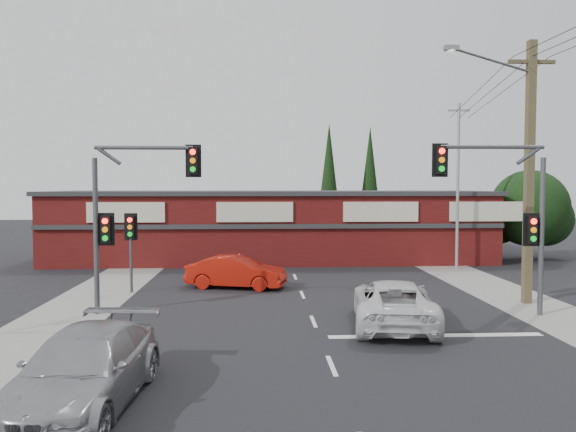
{
  "coord_description": "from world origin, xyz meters",
  "views": [
    {
      "loc": [
        -1.84,
        -17.89,
        4.49
      ],
      "look_at": [
        -0.71,
        3.0,
        3.4
      ],
      "focal_mm": 35.0,
      "sensor_mm": 36.0,
      "label": 1
    }
  ],
  "objects": [
    {
      "name": "ground",
      "position": [
        0.0,
        0.0,
        0.0
      ],
      "size": [
        120.0,
        120.0,
        0.0
      ],
      "primitive_type": "plane",
      "color": "black",
      "rests_on": "ground"
    },
    {
      "name": "road_strip",
      "position": [
        0.0,
        5.0,
        0.01
      ],
      "size": [
        14.0,
        70.0,
        0.01
      ],
      "primitive_type": "cube",
      "color": "black",
      "rests_on": "ground"
    },
    {
      "name": "verge_left",
      "position": [
        -8.5,
        5.0,
        0.01
      ],
      "size": [
        3.0,
        70.0,
        0.02
      ],
      "primitive_type": "cube",
      "color": "gray",
      "rests_on": "ground"
    },
    {
      "name": "verge_right",
      "position": [
        8.5,
        5.0,
        0.01
      ],
      "size": [
        3.0,
        70.0,
        0.02
      ],
      "primitive_type": "cube",
      "color": "gray",
      "rests_on": "ground"
    },
    {
      "name": "stop_line",
      "position": [
        3.5,
        -1.5,
        0.01
      ],
      "size": [
        6.5,
        0.35,
        0.01
      ],
      "primitive_type": "cube",
      "color": "silver",
      "rests_on": "ground"
    },
    {
      "name": "white_suv",
      "position": [
        2.54,
        -0.17,
        0.75
      ],
      "size": [
        3.3,
        5.7,
        1.49
      ],
      "primitive_type": "imported",
      "rotation": [
        0.0,
        0.0,
        2.98
      ],
      "color": "silver",
      "rests_on": "ground"
    },
    {
      "name": "silver_suv",
      "position": [
        -5.38,
        -6.48,
        0.77
      ],
      "size": [
        2.57,
        5.48,
        1.55
      ],
      "primitive_type": "imported",
      "rotation": [
        0.0,
        0.0,
        -0.08
      ],
      "color": "#9D9FA2",
      "rests_on": "ground"
    },
    {
      "name": "red_sedan",
      "position": [
        -2.8,
        6.86,
        0.72
      ],
      "size": [
        4.6,
        2.57,
        1.44
      ],
      "primitive_type": "imported",
      "rotation": [
        0.0,
        0.0,
        1.32
      ],
      "color": "#AD160A",
      "rests_on": "ground"
    },
    {
      "name": "lane_dashes",
      "position": [
        0.0,
        0.47,
        0.02
      ],
      "size": [
        0.12,
        38.54,
        0.01
      ],
      "color": "silver",
      "rests_on": "ground"
    },
    {
      "name": "shop_building",
      "position": [
        -0.99,
        16.99,
        2.13
      ],
      "size": [
        27.3,
        8.4,
        4.22
      ],
      "color": "#460E0E",
      "rests_on": "ground"
    },
    {
      "name": "tree_cluster",
      "position": [
        14.69,
        15.44,
        2.9
      ],
      "size": [
        5.9,
        5.1,
        5.5
      ],
      "color": "#2D2116",
      "rests_on": "ground"
    },
    {
      "name": "conifer_near",
      "position": [
        3.5,
        24.0,
        5.48
      ],
      "size": [
        1.8,
        1.8,
        9.25
      ],
      "color": "#2D2116",
      "rests_on": "ground"
    },
    {
      "name": "conifer_far",
      "position": [
        7.0,
        26.0,
        5.48
      ],
      "size": [
        1.8,
        1.8,
        9.25
      ],
      "color": "#2D2116",
      "rests_on": "ground"
    },
    {
      "name": "traffic_mast_left",
      "position": [
        -6.43,
        2.0,
        3.93
      ],
      "size": [
        3.77,
        0.27,
        5.97
      ],
      "color": "#47494C",
      "rests_on": "ground"
    },
    {
      "name": "traffic_mast_right",
      "position": [
        6.86,
        1.0,
        3.95
      ],
      "size": [
        3.96,
        0.27,
        5.97
      ],
      "color": "#47494C",
      "rests_on": "ground"
    },
    {
      "name": "pedestal_signal",
      "position": [
        -7.2,
        6.01,
        2.41
      ],
      "size": [
        0.55,
        0.27,
        3.38
      ],
      "color": "#47494C",
      "rests_on": "ground"
    },
    {
      "name": "utility_pole",
      "position": [
        8.36,
        2.99,
        5.4
      ],
      "size": [
        4.38,
        0.59,
        10.0
      ],
      "color": "brown",
      "rests_on": "ground"
    },
    {
      "name": "steel_pole",
      "position": [
        9.0,
        12.0,
        4.7
      ],
      "size": [
        1.2,
        0.16,
        9.0
      ],
      "color": "gray",
      "rests_on": "ground"
    }
  ]
}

